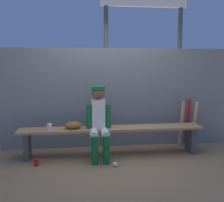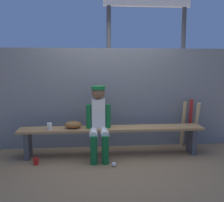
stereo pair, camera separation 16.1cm
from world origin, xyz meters
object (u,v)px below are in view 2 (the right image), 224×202
at_px(bat_aluminum_red, 190,123).
at_px(baseball, 114,164).
at_px(dugout_bench, 112,133).
at_px(player_seated, 99,119).
at_px(cup_on_bench, 49,126).
at_px(scoreboard, 150,14).
at_px(baseball_glove, 73,125).
at_px(bat_wood_tan, 183,124).
at_px(cup_on_ground, 36,161).
at_px(bat_wood_natural, 196,124).

distance_m(bat_aluminum_red, baseball, 1.83).
relative_size(dugout_bench, player_seated, 2.60).
height_order(cup_on_bench, scoreboard, scoreboard).
xyz_separation_m(player_seated, cup_on_bench, (-0.80, 0.06, -0.11)).
height_order(player_seated, baseball_glove, player_seated).
distance_m(player_seated, bat_wood_tan, 1.67).
xyz_separation_m(player_seated, baseball_glove, (-0.42, 0.11, -0.11)).
relative_size(bat_wood_tan, cup_on_bench, 7.88).
bearing_deg(scoreboard, baseball_glove, -135.59).
relative_size(dugout_bench, cup_on_bench, 28.08).
bearing_deg(scoreboard, bat_wood_tan, -73.22).
bearing_deg(player_seated, cup_on_bench, 175.51).
bearing_deg(bat_wood_tan, cup_on_bench, -170.58).
xyz_separation_m(player_seated, cup_on_ground, (-0.98, -0.21, -0.60)).
bearing_deg(player_seated, bat_wood_natural, 14.85).
relative_size(player_seated, baseball, 16.05).
height_order(baseball, scoreboard, scoreboard).
bearing_deg(dugout_bench, cup_on_bench, -177.09).
bearing_deg(player_seated, bat_aluminum_red, 16.53).
height_order(bat_aluminum_red, scoreboard, scoreboard).
relative_size(baseball, cup_on_bench, 0.67).
height_order(dugout_bench, cup_on_ground, dugout_bench).
distance_m(bat_wood_tan, baseball, 1.67).
height_order(baseball_glove, cup_on_ground, baseball_glove).
distance_m(baseball_glove, bat_wood_natural, 2.30).
bearing_deg(dugout_bench, cup_on_ground, -165.05).
bearing_deg(cup_on_bench, dugout_bench, 2.91).
height_order(bat_wood_tan, baseball, bat_wood_tan).
xyz_separation_m(player_seated, baseball, (0.21, -0.39, -0.62)).
height_order(bat_wood_tan, cup_on_bench, bat_wood_tan).
bearing_deg(player_seated, dugout_bench, 26.78).
xyz_separation_m(player_seated, bat_aluminum_red, (1.75, 0.52, -0.21)).
height_order(baseball_glove, bat_wood_tan, bat_wood_tan).
distance_m(bat_aluminum_red, cup_on_bench, 2.59).
height_order(bat_aluminum_red, baseball, bat_aluminum_red).
distance_m(bat_wood_tan, cup_on_ground, 2.68).
bearing_deg(player_seated, baseball_glove, 164.68).
relative_size(bat_wood_tan, scoreboard, 0.23).
distance_m(bat_wood_natural, cup_on_bench, 2.69).
xyz_separation_m(player_seated, bat_wood_natural, (1.85, 0.49, -0.23)).
bearing_deg(cup_on_ground, dugout_bench, 14.95).
height_order(bat_wood_tan, cup_on_ground, bat_wood_tan).
distance_m(baseball, scoreboard, 3.50).
bearing_deg(bat_wood_tan, baseball, -148.27).
xyz_separation_m(dugout_bench, cup_on_ground, (-1.21, -0.32, -0.33)).
height_order(player_seated, cup_on_ground, player_seated).
bearing_deg(scoreboard, bat_aluminum_red, -65.93).
xyz_separation_m(bat_wood_natural, cup_on_bench, (-2.65, -0.43, 0.12)).
xyz_separation_m(bat_wood_tan, bat_wood_natural, (0.26, 0.03, -0.01)).
height_order(baseball_glove, scoreboard, scoreboard).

